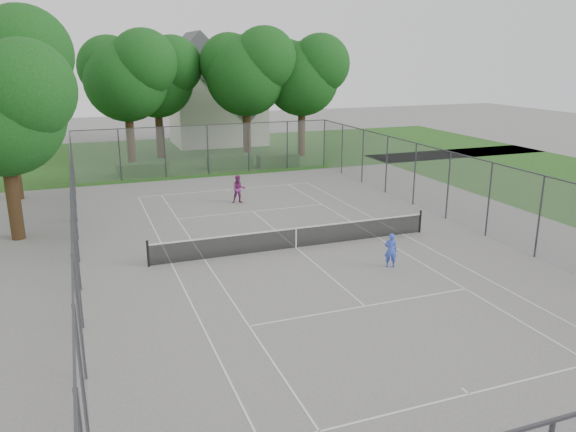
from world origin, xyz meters
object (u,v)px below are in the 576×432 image
object	(u,v)px
tennis_net	(296,237)
woman_player	(239,189)
girl_player	(391,250)
house	(217,100)

from	to	relation	value
tennis_net	woman_player	xyz separation A→B (m)	(-0.20, 8.46, 0.29)
tennis_net	girl_player	xyz separation A→B (m)	(2.71, -3.46, 0.19)
tennis_net	house	size ratio (longest dim) A/B	1.26
tennis_net	girl_player	size ratio (longest dim) A/B	9.14
woman_player	girl_player	bearing A→B (deg)	-67.17
house	woman_player	bearing A→B (deg)	-101.02
tennis_net	house	bearing A→B (deg)	82.33
girl_player	house	bearing A→B (deg)	-67.69
house	woman_player	world-z (taller)	house
house	girl_player	xyz separation A→B (m)	(-1.44, -34.28, -3.42)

